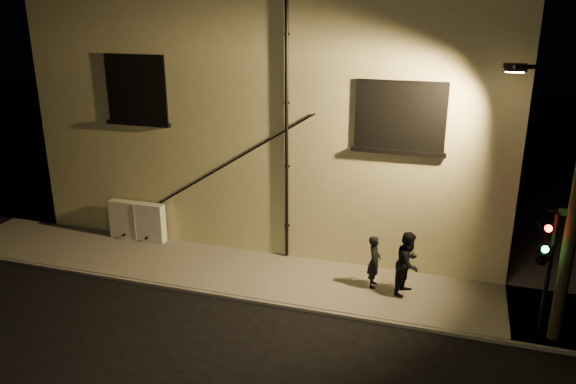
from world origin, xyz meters
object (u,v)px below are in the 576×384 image
(utility_cabinet, at_px, (137,221))
(pedestrian_b, at_px, (408,263))
(streetlamp_pole, at_px, (572,197))
(traffic_signal, at_px, (543,251))
(pedestrian_a, at_px, (374,261))

(utility_cabinet, relative_size, pedestrian_b, 1.11)
(utility_cabinet, bearing_deg, pedestrian_b, -6.51)
(utility_cabinet, bearing_deg, streetlamp_pole, -9.66)
(utility_cabinet, distance_m, traffic_signal, 13.02)
(streetlamp_pole, bearing_deg, pedestrian_a, 164.60)
(pedestrian_b, height_order, traffic_signal, traffic_signal)
(pedestrian_a, distance_m, pedestrian_b, 1.00)
(utility_cabinet, bearing_deg, pedestrian_a, -6.43)
(utility_cabinet, height_order, pedestrian_a, pedestrian_a)
(pedestrian_a, height_order, streetlamp_pole, streetlamp_pole)
(pedestrian_b, bearing_deg, pedestrian_a, 101.05)
(pedestrian_a, xyz_separation_m, traffic_signal, (4.23, -1.24, 1.46))
(traffic_signal, relative_size, streetlamp_pole, 0.46)
(pedestrian_a, bearing_deg, pedestrian_b, -99.12)
(streetlamp_pole, bearing_deg, utility_cabinet, 170.34)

